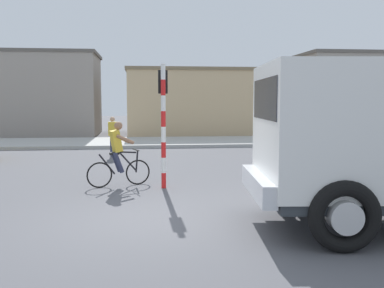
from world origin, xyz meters
The scene contains 8 objects.
ground_plane centered at (0.00, 0.00, 0.00)m, with size 120.00×120.00×0.00m, color #56565B.
sidewalk_far centered at (0.00, 15.25, 0.08)m, with size 80.00×5.00×0.16m, color #ADADA8.
cyclist centered at (-0.84, 3.44, 0.86)m, with size 1.64×0.71×1.72m.
traffic_light_pole centered at (0.34, 3.15, 2.07)m, with size 0.24×0.43×3.20m.
pedestrian_near_kerb centered at (-1.39, 9.96, 0.85)m, with size 0.34×0.22×1.62m.
building_corner_left centered at (-9.08, 22.42, 2.72)m, with size 12.16×5.50×5.42m.
building_mid_block centered at (4.07, 22.07, 2.18)m, with size 10.47×6.72×4.34m.
building_corner_right centered at (14.65, 22.11, 2.72)m, with size 8.40×7.92×5.43m.
Camera 1 is at (-0.23, -8.35, 2.26)m, focal length 41.62 mm.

